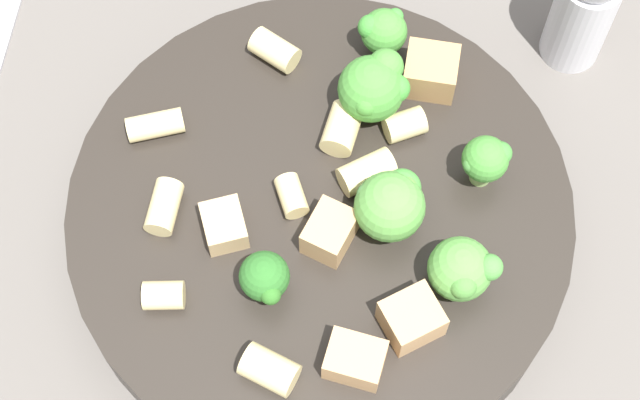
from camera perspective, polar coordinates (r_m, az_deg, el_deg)
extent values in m
plane|color=#5B5651|center=(0.59, 0.00, -1.99)|extent=(2.00, 2.00, 0.00)
cylinder|color=#28231E|center=(0.57, 0.00, -1.23)|extent=(0.27, 0.27, 0.04)
cylinder|color=white|center=(0.56, 0.00, -0.55)|extent=(0.24, 0.24, 0.01)
torus|color=#28231E|center=(0.56, 0.00, -0.50)|extent=(0.26, 0.26, 0.00)
cylinder|color=#93B766|center=(0.54, 7.28, -4.23)|extent=(0.01, 0.01, 0.01)
sphere|color=#569942|center=(0.53, 7.47, -3.67)|extent=(0.03, 0.03, 0.03)
sphere|color=#4A8839|center=(0.52, 7.64, -4.52)|extent=(0.01, 0.01, 0.01)
sphere|color=#4C953F|center=(0.52, 9.03, -3.56)|extent=(0.01, 0.01, 0.01)
cylinder|color=#93B766|center=(0.55, 3.63, -1.09)|extent=(0.01, 0.01, 0.01)
sphere|color=#569942|center=(0.53, 3.74, -0.36)|extent=(0.04, 0.04, 0.04)
sphere|color=#499B3E|center=(0.53, 4.39, 0.65)|extent=(0.02, 0.02, 0.02)
sphere|color=#59973D|center=(0.53, 4.52, 0.63)|extent=(0.01, 0.01, 0.01)
sphere|color=#4E8844|center=(0.53, 2.68, 0.26)|extent=(0.01, 0.01, 0.01)
cylinder|color=#9EC175|center=(0.60, 3.36, 8.25)|extent=(0.01, 0.01, 0.01)
sphere|color=#478E38|center=(0.59, 3.43, 8.95)|extent=(0.03, 0.03, 0.03)
sphere|color=#408E37|center=(0.59, 4.03, 9.74)|extent=(0.01, 0.01, 0.01)
sphere|color=#3F9235|center=(0.58, 2.70, 9.20)|extent=(0.01, 0.01, 0.01)
cylinder|color=#84AD60|center=(0.53, -2.92, -4.58)|extent=(0.01, 0.01, 0.01)
sphere|color=#2D6B28|center=(0.52, -2.99, -4.08)|extent=(0.03, 0.03, 0.03)
sphere|color=#2F6B25|center=(0.52, -2.65, -5.05)|extent=(0.01, 0.01, 0.01)
sphere|color=#295E27|center=(0.52, -2.68, -4.74)|extent=(0.01, 0.01, 0.01)
cylinder|color=#93B766|center=(0.56, 8.60, 1.50)|extent=(0.01, 0.01, 0.01)
sphere|color=#478E38|center=(0.55, 8.81, 2.17)|extent=(0.02, 0.02, 0.02)
sphere|color=#418938|center=(0.55, 9.58, 2.47)|extent=(0.01, 0.01, 0.01)
sphere|color=#438038|center=(0.54, 8.06, 1.88)|extent=(0.01, 0.01, 0.01)
cylinder|color=#93B766|center=(0.58, 2.67, 5.08)|extent=(0.01, 0.01, 0.01)
sphere|color=#478E38|center=(0.56, 2.75, 5.94)|extent=(0.04, 0.04, 0.04)
sphere|color=#468D35|center=(0.55, 2.50, 5.19)|extent=(0.01, 0.01, 0.01)
sphere|color=green|center=(0.56, 4.07, 5.96)|extent=(0.02, 0.02, 0.02)
sphere|color=#4A9039|center=(0.56, 3.51, 7.11)|extent=(0.02, 0.02, 0.02)
cylinder|color=beige|center=(0.58, -8.78, 3.97)|extent=(0.01, 0.03, 0.01)
cylinder|color=beige|center=(0.54, -8.34, -5.05)|extent=(0.02, 0.02, 0.01)
cylinder|color=beige|center=(0.52, -2.71, -9.02)|extent=(0.03, 0.03, 0.02)
cylinder|color=beige|center=(0.57, 4.54, 4.02)|extent=(0.02, 0.02, 0.02)
cylinder|color=beige|center=(0.55, -8.32, -0.37)|extent=(0.03, 0.03, 0.01)
cylinder|color=beige|center=(0.55, 2.51, 1.50)|extent=(0.02, 0.03, 0.02)
cylinder|color=beige|center=(0.59, -2.68, 7.93)|extent=(0.03, 0.03, 0.02)
cylinder|color=beige|center=(0.55, -1.53, 0.22)|extent=(0.02, 0.01, 0.01)
cylinder|color=beige|center=(0.57, 1.17, 3.83)|extent=(0.03, 0.03, 0.02)
cube|color=tan|center=(0.55, -5.17, -1.25)|extent=(0.02, 0.02, 0.02)
cube|color=tan|center=(0.58, 5.93, 6.84)|extent=(0.04, 0.04, 0.02)
cube|color=tan|center=(0.52, 1.88, -8.50)|extent=(0.03, 0.03, 0.02)
cube|color=tan|center=(0.52, 4.91, -6.33)|extent=(0.03, 0.03, 0.02)
cube|color=tan|center=(0.54, 0.19, -1.82)|extent=(0.03, 0.03, 0.02)
cylinder|color=silver|center=(0.64, 13.73, 9.44)|extent=(0.04, 0.04, 0.07)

